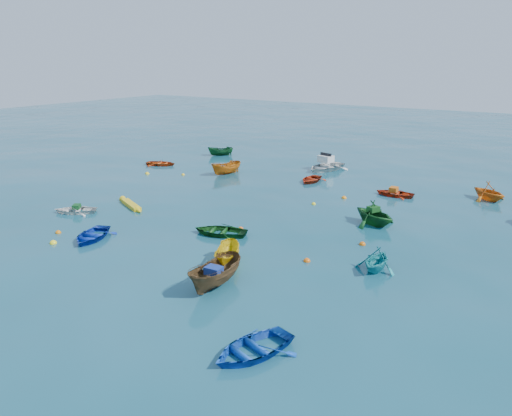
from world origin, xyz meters
The scene contains 30 objects.
ground centered at (0.00, 0.00, 0.00)m, with size 160.00×160.00×0.00m, color #0B4150.
dinghy_blue_sw centered at (-5.21, -3.98, 0.00)m, with size 2.16×3.02×0.63m, color #0D2EA5.
dinghy_white_near centered at (-10.12, -1.25, 0.00)m, with size 1.92×2.68×0.56m, color silver.
sampan_brown_mid centered at (4.39, -5.02, 0.00)m, with size 1.33×3.53×1.36m, color #51381D.
dinghy_blue_se centered at (8.63, -8.50, 0.00)m, with size 2.26×3.16×0.65m, color #0E44AF.
sampan_yellow_mid centered at (3.38, -2.76, 0.00)m, with size 1.09×2.88×1.11m, color yellow.
dinghy_green_e centered at (0.42, 0.58, 0.00)m, with size 2.22×3.10×0.64m, color #0F4113.
dinghy_cyan_se centered at (9.70, 0.68, 0.00)m, with size 2.03×2.35×1.24m, color teal.
dinghy_red_nw centered at (-15.83, 12.84, 0.00)m, with size 2.01×2.81×0.58m, color #C03F10.
sampan_orange_n centered at (-8.45, 13.26, 0.00)m, with size 1.18×3.14×1.21m, color #BA6311.
dinghy_green_n centered at (7.19, 7.15, 0.00)m, with size 2.60×3.02×1.59m, color #11491A.
dinghy_red_ne centered at (6.16, 14.32, 0.00)m, with size 1.98×2.76×0.57m, color #AB2A0E.
dinghy_red_far centered at (-1.00, 14.83, 0.00)m, with size 1.98×2.77×0.57m, color #B12A0E.
dinghy_orange_far centered at (12.13, 16.87, 0.00)m, with size 2.35×2.72×1.43m, color orange.
sampan_green_far centered at (-14.06, 19.86, 0.00)m, with size 0.98×2.60×1.01m, color #11481F.
kayak_yellow centered at (-8.07, 1.71, 0.00)m, with size 0.50×3.48×0.34m, color gold, non-canonical shape.
motorboat_white centered at (-1.90, 19.46, 0.00)m, with size 3.02×4.23×1.48m, color silver.
tarp_green_a centered at (-10.04, -1.19, 0.42)m, with size 0.57×0.43×0.28m, color #124B1D.
tarp_blue_a centered at (4.40, -5.17, 0.86)m, with size 0.72×0.54×0.35m, color navy.
tarp_green_b centered at (7.10, 7.19, 0.96)m, with size 0.68×0.51×0.33m, color #124916.
tarp_orange_b centered at (6.06, 14.32, 0.46)m, with size 0.72×0.55×0.35m, color #C55C14.
buoy_or_a centered at (-7.65, -4.39, 0.00)m, with size 0.34×0.34×0.34m, color orange.
buoy_ye_a centered at (-6.41, -5.61, 0.00)m, with size 0.39×0.39×0.39m, color yellow.
buoy_or_b centered at (6.45, -0.23, 0.00)m, with size 0.36×0.36×0.36m, color #E55D0C.
buoy_ye_b centered at (-14.28, 9.49, 0.00)m, with size 0.38×0.38×0.38m, color yellow.
buoy_or_c centered at (0.90, 1.94, 0.00)m, with size 0.33×0.33×0.33m, color #FF580D.
buoy_ye_c centered at (2.17, 9.03, 0.00)m, with size 0.30×0.30×0.30m, color yellow.
buoy_or_d centered at (7.92, 3.47, 0.00)m, with size 0.36×0.36×0.36m, color #D25E0B.
buoy_ye_d centered at (-11.39, 10.90, 0.00)m, with size 0.29×0.29×0.29m, color yellow.
buoy_or_e centered at (3.32, 11.61, 0.00)m, with size 0.37×0.37×0.37m, color orange.
Camera 1 is at (16.92, -21.03, 9.84)m, focal length 35.00 mm.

